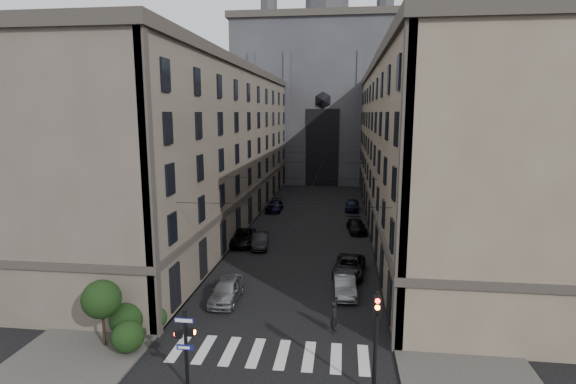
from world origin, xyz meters
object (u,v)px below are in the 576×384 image
at_px(pedestrian_signal_left, 186,343).
at_px(traffic_light_right, 376,331).
at_px(car_right_midfar, 357,226).
at_px(pedestrian, 334,317).
at_px(car_left_far, 275,206).
at_px(car_left_midfar, 243,237).
at_px(car_left_midnear, 260,240).
at_px(car_left_near, 227,290).
at_px(car_right_midnear, 349,266).
at_px(car_right_far, 352,205).
at_px(gothic_tower, 326,90).
at_px(car_right_near, 345,285).

relative_size(pedestrian_signal_left, traffic_light_right, 0.77).
bearing_deg(car_right_midfar, pedestrian, -101.63).
bearing_deg(traffic_light_right, car_left_far, 105.43).
xyz_separation_m(car_left_midfar, pedestrian, (9.78, -17.62, 0.24)).
height_order(pedestrian_signal_left, car_left_far, pedestrian_signal_left).
bearing_deg(car_left_midnear, car_left_near, -97.76).
xyz_separation_m(car_left_near, car_right_midnear, (8.78, 6.46, -0.07)).
height_order(car_left_near, car_right_far, car_left_near).
bearing_deg(car_right_midnear, gothic_tower, 100.18).
height_order(car_right_far, pedestrian, pedestrian).
distance_m(gothic_tower, car_right_near, 63.56).
xyz_separation_m(car_left_midnear, pedestrian, (7.78, -16.75, 0.26)).
distance_m(pedestrian_signal_left, car_left_midnear, 23.32).
height_order(car_left_far, car_right_far, car_right_far).
relative_size(gothic_tower, car_left_near, 12.15).
relative_size(car_left_near, car_right_midfar, 1.01).
distance_m(gothic_tower, car_right_midfar, 46.62).
height_order(car_left_far, car_right_midnear, car_right_midnear).
bearing_deg(car_left_near, pedestrian_signal_left, -86.80).
bearing_deg(car_right_midfar, car_left_midfar, -158.59).
height_order(pedestrian_signal_left, car_right_midfar, pedestrian_signal_left).
bearing_deg(car_left_far, pedestrian_signal_left, -87.07).
xyz_separation_m(car_right_near, car_right_far, (1.03, 29.41, 0.05)).
distance_m(gothic_tower, car_left_far, 37.89).
relative_size(pedestrian_signal_left, car_right_midfar, 0.84).
relative_size(car_left_near, car_right_near, 1.08).
relative_size(car_left_midfar, car_left_far, 1.11).
bearing_deg(car_left_midfar, car_left_midnear, -29.98).
bearing_deg(car_left_far, pedestrian, -74.81).
bearing_deg(car_left_near, car_right_midfar, 63.66).
relative_size(traffic_light_right, car_left_far, 1.07).
height_order(car_left_far, pedestrian, pedestrian).
bearing_deg(car_left_midnear, car_left_midfar, 148.89).
distance_m(car_left_near, car_left_far, 29.87).
bearing_deg(gothic_tower, car_left_midfar, -97.16).
relative_size(car_left_midnear, car_left_far, 0.91).
bearing_deg(car_left_midnear, pedestrian_signal_left, -96.07).
height_order(pedestrian_signal_left, car_left_midfar, pedestrian_signal_left).
bearing_deg(car_right_midfar, car_left_far, 131.58).
height_order(gothic_tower, car_left_near, gothic_tower).
bearing_deg(car_left_midnear, traffic_light_right, -74.53).
relative_size(car_left_near, car_right_far, 1.04).
relative_size(car_left_near, car_left_midnear, 1.08).
bearing_deg(pedestrian_signal_left, car_left_far, 92.61).
bearing_deg(car_right_near, pedestrian, -99.37).
xyz_separation_m(car_left_near, pedestrian, (7.78, -3.72, 0.18)).
distance_m(car_left_midfar, car_right_midfar, 13.34).
distance_m(traffic_light_right, car_right_midfar, 30.14).
distance_m(car_left_far, car_right_midnear, 25.40).
height_order(car_left_near, car_right_midnear, car_left_near).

